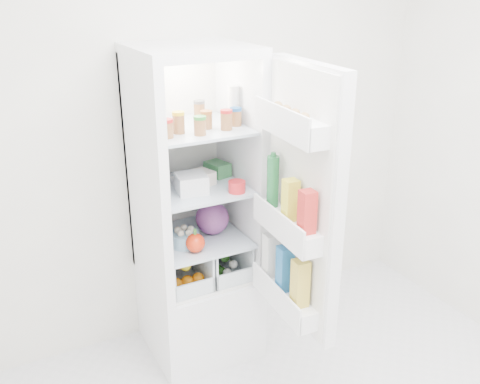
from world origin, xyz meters
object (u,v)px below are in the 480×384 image
refrigerator (194,245)px  red_cabbage (212,218)px  mushroom_bowl (185,239)px  fridge_door (298,207)px

refrigerator → red_cabbage: refrigerator is taller
red_cabbage → mushroom_bowl: (-0.20, -0.06, -0.06)m
red_cabbage → mushroom_bowl: bearing=-162.2°
refrigerator → fridge_door: (0.28, -0.64, 0.43)m
fridge_door → refrigerator: bearing=27.5°
red_cabbage → fridge_door: fridge_door is taller
refrigerator → red_cabbage: 0.21m
refrigerator → fridge_door: bearing=-66.1°
refrigerator → red_cabbage: bearing=-34.6°
refrigerator → red_cabbage: (0.09, -0.06, 0.18)m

